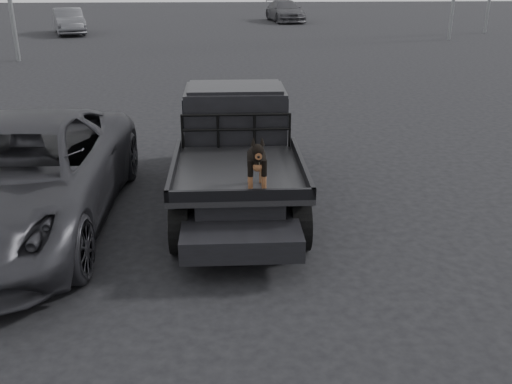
{
  "coord_description": "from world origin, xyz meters",
  "views": [
    {
      "loc": [
        -0.33,
        -6.8,
        3.72
      ],
      "look_at": [
        0.03,
        -0.32,
        1.14
      ],
      "focal_mm": 40.0,
      "sensor_mm": 36.0,
      "label": 1
    }
  ],
  "objects_px": {
    "dog": "(257,162)",
    "distant_car_a": "(69,21)",
    "parked_suv": "(20,177)",
    "distant_car_b": "(285,11)",
    "flatbed_ute": "(237,177)"
  },
  "relations": [
    {
      "from": "dog",
      "to": "distant_car_b",
      "type": "distance_m",
      "value": 35.41
    },
    {
      "from": "parked_suv",
      "to": "distant_car_b",
      "type": "distance_m",
      "value": 35.1
    },
    {
      "from": "flatbed_ute",
      "to": "dog",
      "type": "distance_m",
      "value": 1.87
    },
    {
      "from": "dog",
      "to": "distant_car_a",
      "type": "bearing_deg",
      "value": 108.66
    },
    {
      "from": "distant_car_a",
      "to": "parked_suv",
      "type": "bearing_deg",
      "value": -95.99
    },
    {
      "from": "flatbed_ute",
      "to": "distant_car_b",
      "type": "height_order",
      "value": "distant_car_b"
    },
    {
      "from": "flatbed_ute",
      "to": "distant_car_a",
      "type": "relative_size",
      "value": 1.23
    },
    {
      "from": "flatbed_ute",
      "to": "distant_car_b",
      "type": "xyz_separation_m",
      "value": [
        4.23,
        33.52,
        0.27
      ]
    },
    {
      "from": "distant_car_b",
      "to": "flatbed_ute",
      "type": "bearing_deg",
      "value": -105.8
    },
    {
      "from": "dog",
      "to": "distant_car_b",
      "type": "bearing_deg",
      "value": 83.52
    },
    {
      "from": "parked_suv",
      "to": "flatbed_ute",
      "type": "bearing_deg",
      "value": 14.16
    },
    {
      "from": "distant_car_a",
      "to": "distant_car_b",
      "type": "height_order",
      "value": "distant_car_b"
    },
    {
      "from": "dog",
      "to": "parked_suv",
      "type": "distance_m",
      "value": 3.61
    },
    {
      "from": "flatbed_ute",
      "to": "dog",
      "type": "xyz_separation_m",
      "value": [
        0.23,
        -1.66,
        0.83
      ]
    },
    {
      "from": "dog",
      "to": "parked_suv",
      "type": "relative_size",
      "value": 0.13
    }
  ]
}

